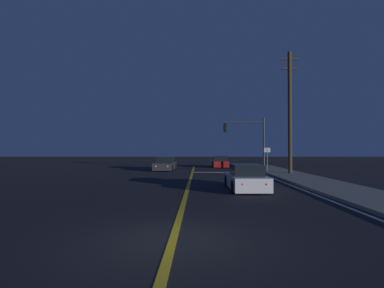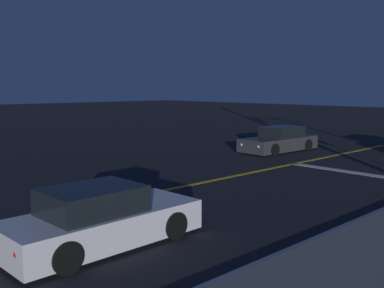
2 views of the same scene
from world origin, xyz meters
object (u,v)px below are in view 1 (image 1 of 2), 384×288
car_side_waiting_red (220,162)px  street_sign_corner (267,156)px  car_mid_block_white (246,179)px  traffic_signal_near_right (248,135)px  utility_pole_right (290,111)px  car_lead_oncoming_charcoal (165,164)px

car_side_waiting_red → street_sign_corner: bearing=-65.6°
car_mid_block_white → traffic_signal_near_right: (2.47, 14.27, 2.94)m
car_mid_block_white → utility_pole_right: (5.11, 9.28, 4.71)m
traffic_signal_near_right → street_sign_corner: (1.24, -2.80, -1.96)m
traffic_signal_near_right → utility_pole_right: (2.64, -4.99, 1.77)m
car_side_waiting_red → utility_pole_right: utility_pole_right is taller
street_sign_corner → car_lead_oncoming_charcoal: bearing=161.3°
car_lead_oncoming_charcoal → car_mid_block_white: bearing=113.9°
car_lead_oncoming_charcoal → street_sign_corner: (9.60, -3.25, 0.98)m
car_mid_block_white → traffic_signal_near_right: size_ratio=0.85×
car_lead_oncoming_charcoal → car_side_waiting_red: same height
traffic_signal_near_right → street_sign_corner: 3.64m
car_mid_block_white → car_side_waiting_red: 19.77m
car_lead_oncoming_charcoal → car_side_waiting_red: size_ratio=1.03×
utility_pole_right → car_lead_oncoming_charcoal: bearing=153.7°
utility_pole_right → street_sign_corner: utility_pole_right is taller
car_mid_block_white → car_side_waiting_red: size_ratio=0.97×
traffic_signal_near_right → street_sign_corner: size_ratio=2.27×
traffic_signal_near_right → utility_pole_right: 5.91m
traffic_signal_near_right → car_mid_block_white: bearing=80.2°
car_mid_block_white → car_lead_oncoming_charcoal: bearing=110.1°
car_mid_block_white → street_sign_corner: (3.71, 11.47, 0.98)m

